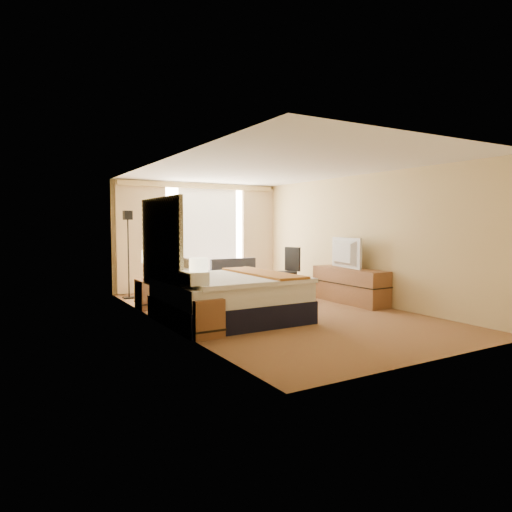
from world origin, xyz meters
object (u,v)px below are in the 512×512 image
loveseat (237,281)px  television (342,253)px  lamp_right (149,257)px  nightstand_right (150,294)px  lamp_left (199,267)px  bed (229,297)px  media_dresser (350,286)px  floor_lamp (128,237)px  nightstand_left (203,317)px  desk_chair (288,275)px

loveseat → television: size_ratio=1.19×
lamp_right → nightstand_right: bearing=-54.9°
loveseat → nightstand_right: bearing=-154.0°
nightstand_right → lamp_left: (-0.04, -2.44, 0.71)m
lamp_right → bed: bearing=-64.6°
loveseat → television: (1.21, -2.29, 0.75)m
loveseat → lamp_left: size_ratio=2.25×
bed → loveseat: bearing=59.3°
media_dresser → lamp_left: lamp_left is taller
lamp_right → floor_lamp: bearing=91.0°
bed → lamp_left: bearing=-139.3°
nightstand_left → lamp_left: bearing=118.7°
television → media_dresser: bearing=-155.4°
lamp_right → lamp_left: bearing=-90.7°
loveseat → desk_chair: desk_chair is taller
loveseat → floor_lamp: 2.71m
nightstand_right → lamp_right: lamp_right is taller
nightstand_left → lamp_right: lamp_right is taller
floor_lamp → lamp_left: floor_lamp is taller
bed → floor_lamp: size_ratio=1.15×
media_dresser → floor_lamp: 4.78m
nightstand_right → television: 3.93m
bed → desk_chair: (2.27, 1.56, 0.10)m
lamp_right → nightstand_left: bearing=-89.8°
lamp_right → television: (3.66, -1.26, 0.04)m
nightstand_left → lamp_right: (-0.01, 2.51, 0.70)m
loveseat → lamp_left: 4.32m
nightstand_left → lamp_right: bearing=90.2°
nightstand_left → media_dresser: media_dresser is taller
media_dresser → lamp_left: (-3.74, -0.99, 0.64)m
floor_lamp → desk_chair: 3.57m
nightstand_right → floor_lamp: floor_lamp is taller
nightstand_left → lamp_right: size_ratio=1.01×
bed → floor_lamp: floor_lamp is taller
floor_lamp → lamp_left: size_ratio=3.33×
nightstand_left → desk_chair: size_ratio=0.51×
television → nightstand_right: bearing=81.4°
floor_lamp → desk_chair: (3.11, -1.53, -0.85)m
floor_lamp → lamp_left: bearing=-90.1°
lamp_left → floor_lamp: bearing=89.9°
floor_lamp → lamp_right: (0.02, -1.36, -0.36)m
media_dresser → lamp_right: bearing=158.5°
lamp_left → television: 3.87m
nightstand_left → floor_lamp: floor_lamp is taller
bed → loveseat: 3.20m
nightstand_right → lamp_right: 0.70m
media_dresser → bed: bearing=-174.9°
nightstand_left → nightstand_right: (0.00, 2.50, 0.00)m
loveseat → lamp_right: lamp_right is taller
desk_chair → loveseat: bearing=105.1°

